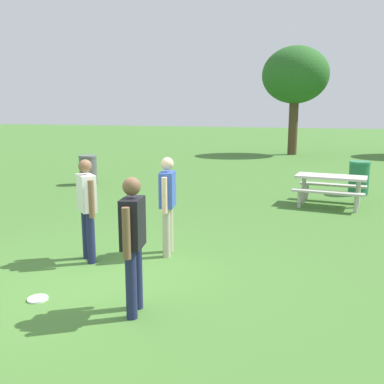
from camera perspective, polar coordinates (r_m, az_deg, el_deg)
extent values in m
plane|color=#447530|center=(6.08, -13.05, -12.25)|extent=(120.00, 120.00, 0.00)
cylinder|color=#B7AD93|center=(7.15, -3.10, -4.98)|extent=(0.13, 0.13, 0.82)
cylinder|color=#B7AD93|center=(6.90, -3.50, -5.57)|extent=(0.13, 0.13, 0.82)
cube|color=#3856B7|center=(6.86, -3.36, 0.35)|extent=(0.30, 0.42, 0.58)
sphere|color=beige|center=(6.80, -3.40, 3.88)|extent=(0.21, 0.21, 0.21)
cylinder|color=beige|center=(7.12, -2.96, 0.34)|extent=(0.09, 0.09, 0.58)
cylinder|color=beige|center=(6.62, -3.78, -0.48)|extent=(0.09, 0.09, 0.58)
cylinder|color=#1E234C|center=(4.96, -8.28, -12.41)|extent=(0.13, 0.13, 0.82)
cylinder|color=#1E234C|center=(5.19, -7.49, -11.30)|extent=(0.13, 0.13, 0.82)
cube|color=black|center=(4.85, -8.09, -4.19)|extent=(0.30, 0.42, 0.58)
sphere|color=brown|center=(4.76, -8.23, 0.77)|extent=(0.21, 0.21, 0.21)
cylinder|color=brown|center=(4.62, -8.94, -5.61)|extent=(0.09, 0.09, 0.58)
cylinder|color=brown|center=(5.10, -7.29, -3.98)|extent=(0.09, 0.09, 0.58)
cylinder|color=#1E234C|center=(7.03, -14.21, -5.57)|extent=(0.13, 0.13, 0.82)
cylinder|color=#1E234C|center=(6.79, -13.61, -6.13)|extent=(0.13, 0.13, 0.82)
cube|color=white|center=(6.75, -14.19, -0.14)|extent=(0.43, 0.41, 0.58)
sphere|color=brown|center=(6.68, -14.36, 3.44)|extent=(0.21, 0.21, 0.21)
cylinder|color=brown|center=(7.01, -14.74, -0.19)|extent=(0.09, 0.09, 0.58)
cylinder|color=brown|center=(6.51, -13.55, -0.95)|extent=(0.09, 0.09, 0.58)
cylinder|color=white|center=(5.85, -20.28, -13.50)|extent=(0.26, 0.26, 0.03)
cube|color=beige|center=(11.18, 18.41, 1.98)|extent=(1.74, 0.86, 0.06)
cube|color=#B6B2A8|center=(10.66, 17.97, -0.04)|extent=(1.71, 0.36, 0.05)
cube|color=#B6B2A8|center=(11.80, 18.63, 0.93)|extent=(1.71, 0.36, 0.05)
cylinder|color=#B6B2A8|center=(11.33, 14.96, 0.30)|extent=(0.11, 0.11, 0.71)
cylinder|color=#B6B2A8|center=(10.80, 14.40, -0.98)|extent=(0.09, 0.09, 0.41)
cylinder|color=#B6B2A8|center=(11.92, 15.40, 0.07)|extent=(0.09, 0.09, 0.41)
cylinder|color=#B6B2A8|center=(11.20, 21.66, -0.22)|extent=(0.11, 0.11, 0.71)
cylinder|color=#B6B2A8|center=(10.66, 21.43, -1.55)|extent=(0.09, 0.09, 0.41)
cylinder|color=#B6B2A8|center=(11.79, 21.76, -0.43)|extent=(0.09, 0.09, 0.41)
cylinder|color=#515156|center=(14.19, -13.95, 2.81)|extent=(0.56, 0.56, 0.90)
cylinder|color=slate|center=(14.13, -14.04, 4.74)|extent=(0.59, 0.59, 0.06)
cylinder|color=#237047|center=(13.04, 21.78, 1.67)|extent=(0.56, 0.56, 0.90)
cylinder|color=#2E8657|center=(12.98, 21.92, 3.76)|extent=(0.59, 0.59, 0.06)
cylinder|color=#4C3823|center=(24.17, 13.62, 8.94)|extent=(0.50, 0.50, 3.34)
ellipsoid|color=#286023|center=(24.24, 13.91, 15.23)|extent=(3.60, 3.60, 3.06)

